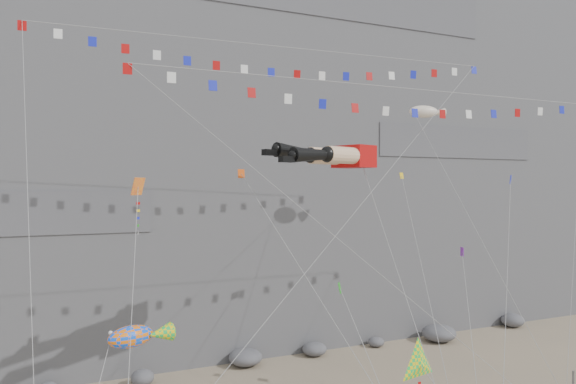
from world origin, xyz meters
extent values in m
cube|color=slate|center=(0.00, 32.00, 25.00)|extent=(80.00, 28.00, 50.00)
cube|color=#B30B0B|center=(2.77, 5.80, 15.60)|extent=(2.26, 2.65, 1.33)
cylinder|color=beige|center=(1.12, 4.56, 15.60)|extent=(2.45, 1.64, 0.98)
sphere|color=black|center=(0.05, 4.21, 15.60)|extent=(0.90, 0.90, 0.90)
cone|color=black|center=(-1.21, 3.80, 15.52)|extent=(2.82, 1.62, 0.92)
cube|color=black|center=(-2.92, 3.24, 15.22)|extent=(0.95, 0.64, 0.33)
cylinder|color=beige|center=(0.71, 5.83, 15.60)|extent=(2.45, 1.64, 0.98)
sphere|color=black|center=(-0.36, 5.48, 15.60)|extent=(0.90, 0.90, 0.90)
cone|color=black|center=(-1.63, 5.07, 15.73)|extent=(2.83, 1.62, 0.99)
cube|color=black|center=(-3.33, 4.51, 15.63)|extent=(0.95, 0.64, 0.33)
cylinder|color=gray|center=(1.76, -0.67, 7.83)|extent=(0.03, 0.03, 20.34)
cylinder|color=gray|center=(-7.65, 3.05, 11.35)|extent=(0.03, 0.03, 29.38)
cylinder|color=gray|center=(8.90, 1.70, 9.92)|extent=(0.03, 0.03, 21.78)
cylinder|color=gray|center=(-11.64, -0.86, 6.93)|extent=(0.03, 0.03, 16.06)
cylinder|color=gray|center=(11.88, 3.65, 9.70)|extent=(0.03, 0.03, 23.17)
cylinder|color=gray|center=(-1.98, -0.15, 7.29)|extent=(0.03, 0.03, 20.52)
cylinder|color=gray|center=(5.59, -1.33, 4.88)|extent=(0.03, 0.03, 15.91)
cylinder|color=gray|center=(5.00, 1.42, 7.30)|extent=(0.03, 0.03, 21.60)
cylinder|color=gray|center=(7.38, -1.74, 7.13)|extent=(0.03, 0.03, 17.33)
camera|label=1|loc=(-15.32, -23.29, 13.80)|focal=35.00mm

